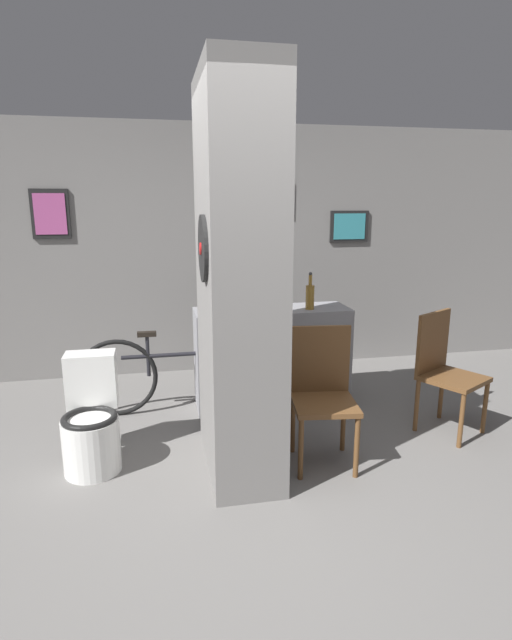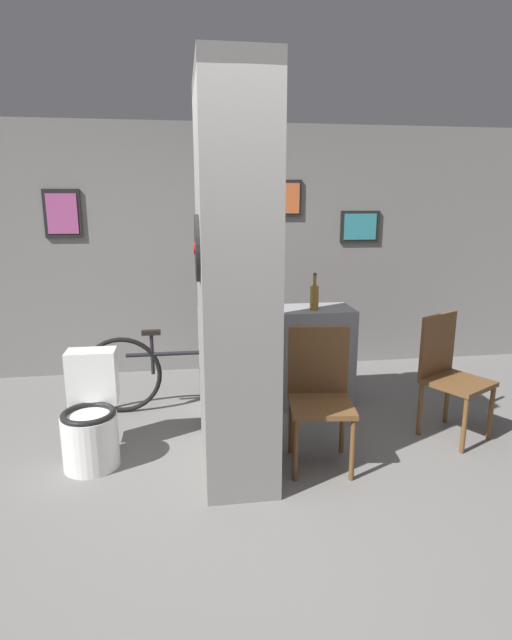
# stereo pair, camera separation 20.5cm
# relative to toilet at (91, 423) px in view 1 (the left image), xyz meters

# --- Properties ---
(ground_plane) EXTENTS (14.00, 14.00, 0.00)m
(ground_plane) POSITION_rel_toilet_xyz_m (1.11, -0.68, -0.32)
(ground_plane) COLOR slate
(wall_back) EXTENTS (8.00, 0.09, 2.60)m
(wall_back) POSITION_rel_toilet_xyz_m (1.11, 1.95, 0.98)
(wall_back) COLOR gray
(wall_back) RESTS_ON ground_plane
(pillar_center) EXTENTS (0.49, 1.00, 2.60)m
(pillar_center) POSITION_rel_toilet_xyz_m (1.01, -0.18, 0.98)
(pillar_center) COLOR gray
(pillar_center) RESTS_ON ground_plane
(counter_shelf) EXTENTS (1.38, 0.44, 0.89)m
(counter_shelf) POSITION_rel_toilet_xyz_m (1.49, 0.83, 0.12)
(counter_shelf) COLOR gray
(counter_shelf) RESTS_ON ground_plane
(toilet) EXTENTS (0.39, 0.55, 0.78)m
(toilet) POSITION_rel_toilet_xyz_m (0.00, 0.00, 0.00)
(toilet) COLOR white
(toilet) RESTS_ON ground_plane
(chair_near_pillar) EXTENTS (0.49, 0.49, 0.96)m
(chair_near_pillar) POSITION_rel_toilet_xyz_m (1.60, -0.22, 0.21)
(chair_near_pillar) COLOR brown
(chair_near_pillar) RESTS_ON ground_plane
(chair_by_doorway) EXTENTS (0.59, 0.59, 0.96)m
(chair_by_doorway) POSITION_rel_toilet_xyz_m (2.72, 0.05, 0.21)
(chair_by_doorway) COLOR brown
(chair_by_doorway) RESTS_ON ground_plane
(bicycle) EXTENTS (1.76, 0.42, 0.74)m
(bicycle) POSITION_rel_toilet_xyz_m (0.66, 0.84, 0.04)
(bicycle) COLOR black
(bicycle) RESTS_ON ground_plane
(bottle_tall) EXTENTS (0.08, 0.08, 0.33)m
(bottle_tall) POSITION_rel_toilet_xyz_m (1.81, 0.76, 0.69)
(bottle_tall) COLOR olive
(bottle_tall) RESTS_ON counter_shelf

